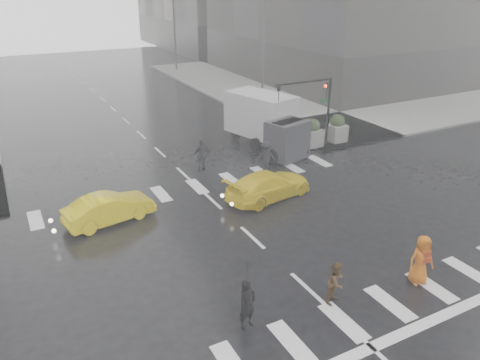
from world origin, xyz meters
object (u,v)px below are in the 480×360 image
pedestrian_brown (336,282)px  box_truck (267,121)px  taxi_mid (109,208)px  traffic_signal_pole (316,100)px  pedestrian_orange (421,260)px

pedestrian_brown → box_truck: size_ratio=0.24×
box_truck → taxi_mid: bearing=-170.3°
traffic_signal_pole → pedestrian_brown: bearing=-123.4°
pedestrian_orange → taxi_mid: bearing=149.3°
taxi_mid → box_truck: 12.63m
traffic_signal_pole → box_truck: traffic_signal_pole is taller
pedestrian_brown → taxi_mid: bearing=95.8°
pedestrian_brown → taxi_mid: (-5.39, 9.30, -0.11)m
traffic_signal_pole → pedestrian_brown: traffic_signal_pole is taller
pedestrian_brown → box_truck: (6.03, 14.58, 1.03)m
traffic_signal_pole → pedestrian_brown: 15.81m
pedestrian_orange → taxi_mid: size_ratio=0.47×
pedestrian_orange → taxi_mid: pedestrian_orange is taller
pedestrian_orange → taxi_mid: 13.17m
box_truck → pedestrian_orange: bearing=-115.1°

